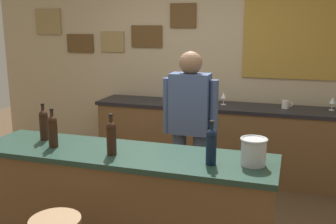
% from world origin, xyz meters
% --- Properties ---
extents(back_wall, '(6.00, 0.09, 2.80)m').
position_xyz_m(back_wall, '(0.02, 2.03, 1.42)').
color(back_wall, tan).
rests_on(back_wall, ground_plane).
extents(bar_counter, '(2.29, 0.60, 0.92)m').
position_xyz_m(bar_counter, '(0.00, -0.40, 0.46)').
color(bar_counter, brown).
rests_on(bar_counter, ground_plane).
extents(side_counter, '(3.15, 0.56, 0.90)m').
position_xyz_m(side_counter, '(0.40, 1.65, 0.45)').
color(side_counter, brown).
rests_on(side_counter, ground_plane).
extents(bartender, '(0.52, 0.21, 1.62)m').
position_xyz_m(bartender, '(0.30, 0.46, 0.94)').
color(bartender, '#384766').
rests_on(bartender, ground_plane).
extents(wine_bottle_a, '(0.07, 0.07, 0.31)m').
position_xyz_m(wine_bottle_a, '(-0.74, -0.31, 1.06)').
color(wine_bottle_a, black).
rests_on(wine_bottle_a, bar_counter).
extents(wine_bottle_b, '(0.07, 0.07, 0.31)m').
position_xyz_m(wine_bottle_b, '(-0.56, -0.45, 1.06)').
color(wine_bottle_b, black).
rests_on(wine_bottle_b, bar_counter).
extents(wine_bottle_c, '(0.07, 0.07, 0.31)m').
position_xyz_m(wine_bottle_c, '(-0.04, -0.48, 1.06)').
color(wine_bottle_c, black).
rests_on(wine_bottle_c, bar_counter).
extents(wine_bottle_d, '(0.07, 0.07, 0.31)m').
position_xyz_m(wine_bottle_d, '(0.69, -0.46, 1.06)').
color(wine_bottle_d, black).
rests_on(wine_bottle_d, bar_counter).
extents(ice_bucket, '(0.19, 0.19, 0.19)m').
position_xyz_m(ice_bucket, '(0.96, -0.38, 1.02)').
color(ice_bucket, '#B7BABF').
rests_on(ice_bucket, bar_counter).
extents(wine_glass_a, '(0.07, 0.07, 0.16)m').
position_xyz_m(wine_glass_a, '(-0.33, 1.65, 1.01)').
color(wine_glass_a, silver).
rests_on(wine_glass_a, side_counter).
extents(wine_glass_b, '(0.07, 0.07, 0.16)m').
position_xyz_m(wine_glass_b, '(0.05, 1.71, 1.01)').
color(wine_glass_b, silver).
rests_on(wine_glass_b, side_counter).
extents(wine_glass_c, '(0.07, 0.07, 0.16)m').
position_xyz_m(wine_glass_c, '(0.40, 1.69, 1.01)').
color(wine_glass_c, silver).
rests_on(wine_glass_c, side_counter).
extents(wine_glass_d, '(0.07, 0.07, 0.16)m').
position_xyz_m(wine_glass_d, '(1.63, 1.74, 1.01)').
color(wine_glass_d, silver).
rests_on(wine_glass_d, side_counter).
extents(coffee_mug, '(0.12, 0.08, 0.09)m').
position_xyz_m(coffee_mug, '(1.12, 1.69, 0.95)').
color(coffee_mug, silver).
rests_on(coffee_mug, side_counter).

